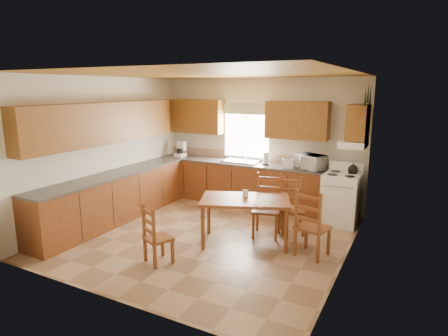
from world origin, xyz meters
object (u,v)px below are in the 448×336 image
at_px(stove, 341,200).
at_px(chair_near_right, 313,223).
at_px(microwave, 311,162).
at_px(chair_far_left, 292,206).
at_px(chair_far_right, 267,206).
at_px(dining_table, 245,221).
at_px(chair_near_left, 158,234).

height_order(stove, chair_near_right, chair_near_right).
relative_size(stove, microwave, 1.87).
xyz_separation_m(chair_far_left, chair_far_right, (-0.34, -0.33, 0.04)).
bearing_deg(dining_table, chair_far_right, 42.20).
bearing_deg(chair_far_right, chair_far_left, 32.64).
distance_m(dining_table, chair_far_left, 0.95).
bearing_deg(chair_far_left, chair_far_right, -159.62).
xyz_separation_m(dining_table, chair_near_left, (-0.81, -1.23, 0.05)).
distance_m(chair_near_right, chair_far_right, 0.97).
xyz_separation_m(dining_table, chair_near_right, (1.09, 0.03, 0.14)).
bearing_deg(chair_far_right, chair_near_right, -36.17).
bearing_deg(microwave, stove, 3.38).
bearing_deg(stove, microwave, 161.13).
bearing_deg(chair_near_left, microwave, -88.89).
bearing_deg(chair_far_right, dining_table, -127.46).
relative_size(chair_near_left, chair_far_right, 0.81).
distance_m(chair_near_left, chair_near_right, 2.28).
relative_size(stove, dining_table, 0.66).
bearing_deg(dining_table, chair_near_right, -20.56).
xyz_separation_m(microwave, chair_far_right, (-0.34, -1.45, -0.54)).
height_order(dining_table, chair_near_left, chair_near_left).
xyz_separation_m(dining_table, chair_far_right, (0.21, 0.43, 0.15)).
bearing_deg(chair_far_left, microwave, 66.04).
xyz_separation_m(stove, chair_near_right, (-0.11, -1.60, 0.05)).
height_order(microwave, chair_near_right, microwave).
relative_size(dining_table, chair_near_left, 1.63).
height_order(microwave, chair_far_left, microwave).
relative_size(chair_near_left, chair_far_left, 0.89).
relative_size(chair_near_right, chair_far_right, 0.98).
height_order(chair_near_left, chair_far_right, chair_far_right).
height_order(stove, chair_far_left, chair_far_left).
bearing_deg(chair_near_left, dining_table, -98.82).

